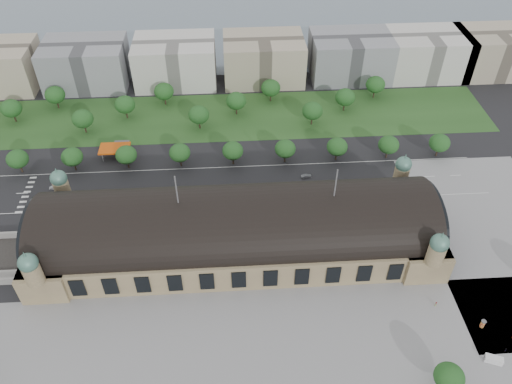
{
  "coord_description": "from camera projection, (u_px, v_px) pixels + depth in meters",
  "views": [
    {
      "loc": [
        -0.97,
        -129.16,
        143.82
      ],
      "look_at": [
        8.31,
        16.74,
        14.0
      ],
      "focal_mm": 35.0,
      "sensor_mm": 36.0,
      "label": 1
    }
  ],
  "objects": [
    {
      "name": "tree_belt_6",
      "position": [
        199.0,
        115.0,
        247.76
      ],
      "size": [
        10.4,
        10.4,
        12.48
      ],
      "color": "#2D2116",
      "rests_on": "ground"
    },
    {
      "name": "pedestrian_1",
      "position": [
        512.0,
        337.0,
        162.24
      ],
      "size": [
        0.53,
        0.65,
        1.55
      ],
      "primitive_type": "imported",
      "rotation": [
        0.0,
        0.0,
        1.25
      ],
      "color": "gray",
      "rests_on": "ground"
    },
    {
      "name": "tree_row_3",
      "position": [
        126.0,
        155.0,
        224.27
      ],
      "size": [
        9.6,
        9.6,
        11.52
      ],
      "color": "#2D2116",
      "rests_on": "ground"
    },
    {
      "name": "tree_belt_7",
      "position": [
        236.0,
        101.0,
        257.62
      ],
      "size": [
        10.4,
        10.4,
        12.48
      ],
      "color": "#2D2116",
      "rests_on": "ground"
    },
    {
      "name": "grass_belt",
      "position": [
        202.0,
        117.0,
        260.61
      ],
      "size": [
        300.0,
        45.0,
        0.1
      ],
      "primitive_type": "cube",
      "color": "#23481D",
      "rests_on": "ground"
    },
    {
      "name": "tree_row_4",
      "position": [
        180.0,
        153.0,
        225.41
      ],
      "size": [
        9.6,
        9.6,
        11.52
      ],
      "color": "#2D2116",
      "rests_on": "ground"
    },
    {
      "name": "bus_west",
      "position": [
        183.0,
        200.0,
        209.8
      ],
      "size": [
        13.57,
        3.45,
        3.76
      ],
      "primitive_type": "imported",
      "rotation": [
        0.0,
        0.0,
        1.55
      ],
      "color": "red",
      "rests_on": "ground"
    },
    {
      "name": "traffic_car_1",
      "position": [
        54.0,
        188.0,
        217.67
      ],
      "size": [
        4.26,
        1.76,
        1.37
      ],
      "primitive_type": "imported",
      "rotation": [
        0.0,
        0.0,
        1.64
      ],
      "color": "#9799A0",
      "rests_on": "ground"
    },
    {
      "name": "bus_east",
      "position": [
        296.0,
        188.0,
        215.93
      ],
      "size": [
        12.48,
        3.97,
        3.42
      ],
      "primitive_type": "imported",
      "rotation": [
        0.0,
        0.0,
        1.66
      ],
      "color": "silver",
      "rests_on": "ground"
    },
    {
      "name": "tree_belt_3",
      "position": [
        83.0,
        119.0,
        245.05
      ],
      "size": [
        10.4,
        10.4,
        12.48
      ],
      "color": "#2D2116",
      "rests_on": "ground"
    },
    {
      "name": "office_6",
      "position": [
        427.0,
        54.0,
        288.67
      ],
      "size": [
        45.0,
        32.0,
        24.0
      ],
      "primitive_type": "cube",
      "color": "silver",
      "rests_on": "ground"
    },
    {
      "name": "tree_row_6",
      "position": [
        285.0,
        149.0,
        227.69
      ],
      "size": [
        9.6,
        9.6,
        11.52
      ],
      "color": "#2D2116",
      "rests_on": "ground"
    },
    {
      "name": "tree_row_1",
      "position": [
        17.0,
        159.0,
        221.99
      ],
      "size": [
        9.6,
        9.6,
        11.52
      ],
      "color": "#2D2116",
      "rests_on": "ground"
    },
    {
      "name": "tree_plaza_s",
      "position": [
        449.0,
        377.0,
        145.48
      ],
      "size": [
        9.0,
        9.0,
        10.64
      ],
      "color": "#2D2116",
      "rests_on": "ground"
    },
    {
      "name": "tree_belt_1",
      "position": [
        11.0,
        108.0,
        252.21
      ],
      "size": [
        10.4,
        10.4,
        12.48
      ],
      "color": "#2D2116",
      "rests_on": "ground"
    },
    {
      "name": "pedestrian_4",
      "position": [
        505.0,
        350.0,
        158.72
      ],
      "size": [
        1.05,
        1.02,
        1.58
      ],
      "primitive_type": "imported",
      "rotation": [
        0.0,
        0.0,
        3.89
      ],
      "color": "gray",
      "rests_on": "ground"
    },
    {
      "name": "tree_belt_8",
      "position": [
        271.0,
        88.0,
        267.47
      ],
      "size": [
        10.4,
        10.4,
        12.48
      ],
      "color": "#2D2116",
      "rests_on": "ground"
    },
    {
      "name": "tree_row_8",
      "position": [
        389.0,
        145.0,
        229.96
      ],
      "size": [
        9.6,
        9.6,
        11.52
      ],
      "color": "#2D2116",
      "rests_on": "ground"
    },
    {
      "name": "plaza_east",
      "position": [
        498.0,
        236.0,
        196.82
      ],
      "size": [
        56.0,
        100.0,
        0.12
      ],
      "primitive_type": "cube",
      "color": "gray",
      "rests_on": "ground"
    },
    {
      "name": "parked_car_3",
      "position": [
        145.0,
        211.0,
        206.58
      ],
      "size": [
        4.22,
        3.75,
        1.38
      ],
      "primitive_type": "imported",
      "rotation": [
        0.0,
        0.0,
        -0.92
      ],
      "color": "slate",
      "rests_on": "ground"
    },
    {
      "name": "tree_belt_2",
      "position": [
        55.0,
        95.0,
        262.06
      ],
      "size": [
        10.4,
        10.4,
        12.48
      ],
      "color": "#2D2116",
      "rests_on": "ground"
    },
    {
      "name": "tree_row_9",
      "position": [
        440.0,
        143.0,
        231.1
      ],
      "size": [
        9.6,
        9.6,
        11.52
      ],
      "color": "#2D2116",
      "rests_on": "ground"
    },
    {
      "name": "office_5",
      "position": [
        350.0,
        56.0,
        286.53
      ],
      "size": [
        45.0,
        32.0,
        24.0
      ],
      "primitive_type": "cube",
      "color": "gray",
      "rests_on": "ground"
    },
    {
      "name": "parked_car_6",
      "position": [
        133.0,
        212.0,
        206.08
      ],
      "size": [
        5.15,
        4.37,
        1.42
      ],
      "primitive_type": "imported",
      "rotation": [
        0.0,
        0.0,
        -0.98
      ],
      "color": "black",
      "rests_on": "ground"
    },
    {
      "name": "office_4",
      "position": [
        264.0,
        59.0,
        284.16
      ],
      "size": [
        45.0,
        32.0,
        24.0
      ],
      "primitive_type": "cube",
      "color": "tan",
      "rests_on": "ground"
    },
    {
      "name": "tree_belt_9",
      "position": [
        312.0,
        111.0,
        250.47
      ],
      "size": [
        10.4,
        10.4,
        12.48
      ],
      "color": "#2D2116",
      "rests_on": "ground"
    },
    {
      "name": "petrol_station",
      "position": [
        119.0,
        147.0,
        236.13
      ],
      "size": [
        14.0,
        13.0,
        5.05
      ],
      "color": "#C84B0B",
      "rests_on": "ground"
    },
    {
      "name": "parked_car_0",
      "position": [
        42.0,
        218.0,
        203.55
      ],
      "size": [
        4.48,
        3.3,
        1.41
      ],
      "primitive_type": "imported",
      "rotation": [
        0.0,
        0.0,
        -1.09
      ],
      "color": "black",
      "rests_on": "ground"
    },
    {
      "name": "traffic_car_6",
      "position": [
        423.0,
        191.0,
        216.02
      ],
      "size": [
        4.99,
        2.63,
        1.34
      ],
      "primitive_type": "imported",
      "rotation": [
        0.0,
        0.0,
        -1.66
      ],
      "color": "silver",
      "rests_on": "ground"
    },
    {
      "name": "tree_belt_4",
      "position": [
        125.0,
        105.0,
        254.91
      ],
      "size": [
        10.4,
        10.4,
        12.48
      ],
      "color": "#2D2116",
      "rests_on": "ground"
    },
    {
      "name": "tree_belt_5",
      "position": [
        164.0,
        91.0,
        264.77
      ],
      "size": [
        10.4,
        10.4,
        12.48
      ],
      "color": "#2D2116",
      "rests_on": "ground"
    },
    {
      "name": "tree_row_7",
      "position": [
        337.0,
        147.0,
        228.82
      ],
      "size": [
        9.6,
        9.6,
        11.52
      ],
      "color": "#2D2116",
      "rests_on": "ground"
    },
    {
      "name": "tree_belt_11",
      "position": [
        375.0,
        85.0,
        270.18
      ],
      "size": [
        10.4,
        10.4,
        12.48
      ],
      "color": "#2D2116",
      "rests_on": "ground"
    },
    {
      "name": "parked_car_2",
      "position": [
        83.0,
        217.0,
        204.17
      ],
      "size": [
        5.08,
        4.2,
        1.39
      ],
      "primitive_type": "imported",
      "rotation": [
        0.0,
        0.0,
        -1.01
      ],
      "color": "#191741",
      "rests_on": "ground"
    },
    {
      "name": "advertising_column",
      "position": [
        483.0,
        324.0,
        164.97
      ],
      "size": [
        1.65,
        1.65,
        3.13
      ],
      "color": "#D8364E",
      "rests_on": "ground"
    },
    {
      "name": "road_slab",
      "position": [
        189.0,
        186.0,
        219.33
      ],
      "size": [
        260.0,
        26.0,
        0.1
      ],
      "primitive_type": "cube",
      "color": "black",
      "rests_on": "ground"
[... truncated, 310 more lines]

